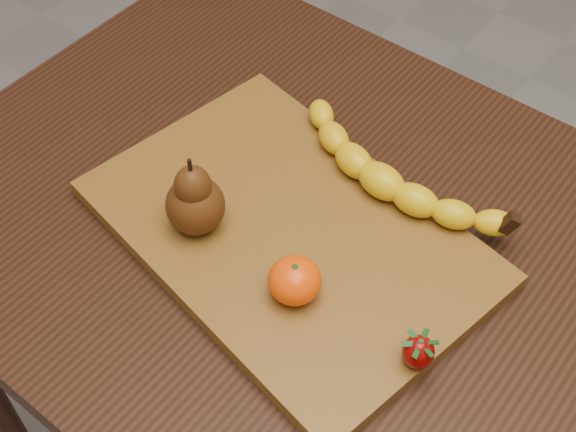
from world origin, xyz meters
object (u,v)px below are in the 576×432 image
Objects in this scene: mandarin at (295,280)px; pear at (194,194)px; table at (322,286)px; cutting_board at (288,233)px.

pear is at bearing 177.34° from mandarin.
table is 17.51× the size of mandarin.
table is 2.22× the size of cutting_board.
mandarin is (0.15, -0.01, -0.03)m from pear.
mandarin is at bearing -37.16° from cutting_board.
mandarin is at bearing -73.20° from table.
cutting_board is (-0.03, -0.03, 0.11)m from table.
pear reaches higher than table.
cutting_board is at bearing 132.61° from mandarin.
pear is 1.84× the size of mandarin.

